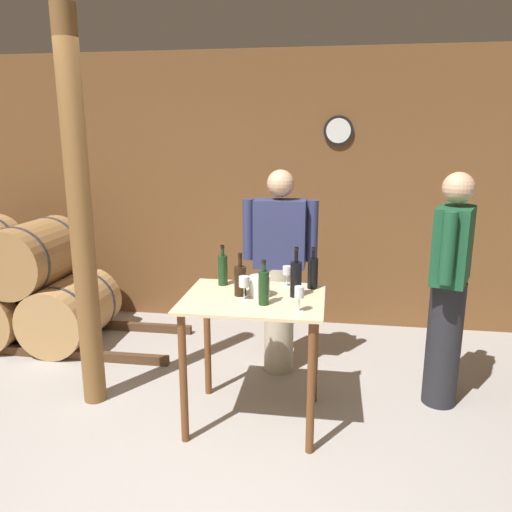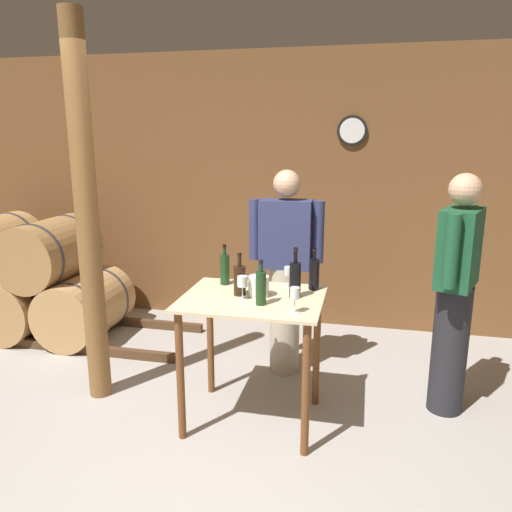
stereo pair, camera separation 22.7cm
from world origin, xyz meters
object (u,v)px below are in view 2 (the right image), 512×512
wine_bottle_right (295,279)px  wine_bottle_far_right (314,273)px  wooden_post (87,217)px  wine_glass_near_left (242,282)px  person_visitor_with_scarf (455,291)px  wine_bottle_center (261,287)px  wine_bottle_left (240,280)px  wine_bottle_far_left (225,268)px  wine_glass_near_center (288,272)px  person_host (286,269)px  wine_glass_near_right (295,294)px  ice_bucket (259,286)px

wine_bottle_right → wine_bottle_far_right: (0.10, 0.20, -0.01)m
wooden_post → wine_glass_near_left: wooden_post is taller
wooden_post → person_visitor_with_scarf: wooden_post is taller
wooden_post → wine_bottle_center: bearing=-9.8°
wine_bottle_left → wine_glass_near_left: 0.09m
wine_bottle_left → wine_bottle_center: same height
wine_bottle_left → wine_bottle_far_right: 0.51m
wine_bottle_far_left → wine_bottle_far_right: wine_bottle_far_right is taller
person_visitor_with_scarf → wine_glass_near_left: bearing=-160.0°
wine_bottle_left → wine_bottle_far_right: same height
wine_bottle_far_left → wine_glass_near_center: bearing=3.4°
wine_bottle_right → wine_glass_near_center: size_ratio=2.25×
wine_glass_near_center → wine_glass_near_left: bearing=-127.0°
wine_glass_near_center → person_host: (-0.11, 0.52, -0.12)m
wine_bottle_right → wine_glass_near_right: size_ratio=2.10×
wine_bottle_center → wine_glass_near_center: size_ratio=1.95×
wooden_post → wine_glass_near_left: (1.15, -0.15, -0.35)m
wine_bottle_left → wine_glass_near_left: bearing=-64.5°
wine_glass_near_right → ice_bucket: wine_glass_near_right is taller
wine_bottle_center → wine_glass_near_left: wine_bottle_center is taller
wine_bottle_far_left → wine_glass_near_center: (0.45, 0.03, -0.01)m
wine_bottle_center → wine_bottle_far_left: bearing=132.7°
wine_glass_near_right → person_visitor_with_scarf: size_ratio=0.09×
ice_bucket → wine_bottle_far_left: bearing=144.1°
wine_glass_near_center → ice_bucket: (-0.16, -0.24, -0.04)m
wine_glass_near_center → person_visitor_with_scarf: bearing=8.8°
wine_bottle_center → person_visitor_with_scarf: (1.22, 0.56, -0.12)m
wine_bottle_center → ice_bucket: (-0.05, 0.16, -0.05)m
wine_bottle_far_left → wine_bottle_far_right: 0.62m
wine_bottle_left → wine_glass_near_center: bearing=40.0°
wine_bottle_center → wine_bottle_right: (0.18, 0.19, 0.01)m
wine_glass_near_center → wine_bottle_right: bearing=-69.8°
wine_bottle_left → wine_bottle_right: wine_bottle_right is taller
wine_bottle_far_left → person_host: 0.66m
wine_glass_near_left → wine_glass_near_center: wine_glass_near_left is taller
wine_glass_near_center → wine_glass_near_right: size_ratio=0.93×
ice_bucket → wine_glass_near_left: bearing=-134.7°
wine_bottle_center → person_visitor_with_scarf: size_ratio=0.17×
wine_glass_near_left → person_host: (0.14, 0.84, -0.13)m
wooden_post → person_visitor_with_scarf: 2.57m
wine_bottle_center → wine_glass_near_right: size_ratio=1.82×
wooden_post → wine_glass_near_left: 1.21m
ice_bucket → person_host: bearing=86.0°
wine_bottle_left → wine_bottle_right: bearing=5.0°
wine_bottle_far_left → wine_bottle_center: size_ratio=1.00×
wine_bottle_left → ice_bucket: size_ratio=2.11×
wine_bottle_center → wine_bottle_far_right: 0.48m
wooden_post → wine_glass_near_left: bearing=-7.5°
ice_bucket → person_host: size_ratio=0.08×
wine_bottle_center → person_host: bearing=89.8°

